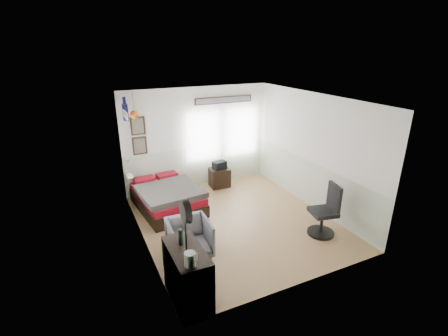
# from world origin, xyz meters

# --- Properties ---
(ground_plane) EXTENTS (4.00, 4.50, 0.01)m
(ground_plane) POSITION_xyz_m (0.00, 0.00, -0.01)
(ground_plane) COLOR #946943
(room_shell) EXTENTS (4.02, 4.52, 2.71)m
(room_shell) POSITION_xyz_m (-0.08, 0.19, 1.61)
(room_shell) COLOR white
(room_shell) RESTS_ON ground_plane
(wall_decor) EXTENTS (3.55, 1.32, 1.44)m
(wall_decor) POSITION_xyz_m (-1.10, 1.96, 2.10)
(wall_decor) COLOR #392616
(wall_decor) RESTS_ON room_shell
(bed) EXTENTS (1.48, 1.96, 0.59)m
(bed) POSITION_xyz_m (-1.19, 1.24, 0.29)
(bed) COLOR black
(bed) RESTS_ON ground_plane
(dresser) EXTENTS (0.48, 1.00, 0.90)m
(dresser) POSITION_xyz_m (-1.74, -1.79, 0.45)
(dresser) COLOR black
(dresser) RESTS_ON ground_plane
(armchair) EXTENTS (0.80, 0.82, 0.70)m
(armchair) POSITION_xyz_m (-1.33, -0.72, 0.35)
(armchair) COLOR slate
(armchair) RESTS_ON ground_plane
(nightstand) EXTENTS (0.55, 0.45, 0.52)m
(nightstand) POSITION_xyz_m (0.47, 1.91, 0.26)
(nightstand) COLOR black
(nightstand) RESTS_ON ground_plane
(task_chair) EXTENTS (0.58, 0.58, 1.10)m
(task_chair) POSITION_xyz_m (1.43, -1.22, 0.45)
(task_chair) COLOR black
(task_chair) RESTS_ON ground_plane
(kettle) EXTENTS (0.18, 0.15, 0.21)m
(kettle) POSITION_xyz_m (-1.81, -2.16, 1.00)
(kettle) COLOR silver
(kettle) RESTS_ON dresser
(bottle) EXTENTS (0.06, 0.06, 0.26)m
(bottle) POSITION_xyz_m (-1.77, -1.63, 1.03)
(bottle) COLOR black
(bottle) RESTS_ON dresser
(stand_fan) EXTENTS (0.10, 0.35, 0.85)m
(stand_fan) POSITION_xyz_m (-1.75, -1.89, 1.56)
(stand_fan) COLOR black
(stand_fan) RESTS_ON dresser
(black_bag) EXTENTS (0.39, 0.30, 0.21)m
(black_bag) POSITION_xyz_m (0.47, 1.91, 0.63)
(black_bag) COLOR black
(black_bag) RESTS_ON nightstand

